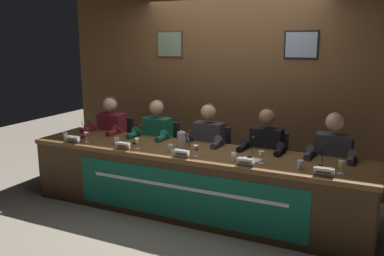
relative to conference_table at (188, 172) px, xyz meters
The scene contains 35 objects.
ground_plane 0.53m from the conference_table, 91.23° to the left, with size 12.00×12.00×0.00m, color gray.
wall_back_panelled 1.60m from the conference_table, 90.11° to the left, with size 5.16×0.14×2.60m.
conference_table is the anchor object (origin of this frame).
chair_far_left 1.64m from the conference_table, 153.72° to the left, with size 0.44×0.44×0.88m.
panelist_far_left 1.57m from the conference_table, 160.28° to the left, with size 0.51×0.48×1.21m.
nameplate_far_left 1.49m from the conference_table, behind, with size 0.19×0.06×0.08m.
juice_glass_far_left 1.35m from the conference_table, behind, with size 0.06×0.06×0.12m.
water_cup_far_left 1.68m from the conference_table, behind, with size 0.06×0.06×0.08m.
microphone_far_left 1.54m from the conference_table, behind, with size 0.06×0.17×0.22m.
chair_left 1.04m from the conference_table, 135.41° to the left, with size 0.44×0.44×0.88m.
panelist_left 0.92m from the conference_table, 144.40° to the left, with size 0.51×0.48×1.21m.
nameplate_left 0.80m from the conference_table, 164.96° to the right, with size 0.18×0.06×0.08m.
juice_glass_left 0.67m from the conference_table, 169.02° to the right, with size 0.06×0.06×0.12m.
water_cup_left 0.94m from the conference_table, behind, with size 0.06×0.06×0.08m.
microphone_left 0.79m from the conference_table, behind, with size 0.06×0.17×0.22m.
chair_center 0.73m from the conference_table, 90.21° to the left, with size 0.44×0.44×0.88m.
panelist_center 0.55m from the conference_table, 90.28° to the left, with size 0.51×0.48×1.21m.
nameplate_center 0.34m from the conference_table, 82.78° to the right, with size 0.17×0.06×0.08m.
juice_glass_center 0.36m from the conference_table, 34.95° to the right, with size 0.06×0.06×0.12m.
water_cup_center 0.32m from the conference_table, 156.90° to the right, with size 0.06×0.06×0.08m.
microphone_center 0.31m from the conference_table, 124.32° to the left, with size 0.06×0.17×0.22m.
chair_right 1.03m from the conference_table, 44.80° to the left, with size 0.44×0.44×0.88m.
panelist_right 0.92m from the conference_table, 35.79° to the left, with size 0.51×0.48×1.21m.
nameplate_right 0.81m from the conference_table, 15.46° to the right, with size 0.17×0.06×0.08m.
juice_glass_right 0.91m from the conference_table, ahead, with size 0.06×0.06×0.12m.
water_cup_right 0.64m from the conference_table, ahead, with size 0.06×0.06×0.08m.
microphone_right 0.76m from the conference_table, ahead, with size 0.06×0.17×0.22m.
chair_far_right 1.63m from the conference_table, 26.36° to the left, with size 0.44×0.44×0.88m.
panelist_far_right 1.56m from the conference_table, 19.79° to the left, with size 0.51×0.48×1.21m.
nameplate_far_right 1.51m from the conference_table, ahead, with size 0.18×0.06×0.08m.
juice_glass_far_right 1.64m from the conference_table, ahead, with size 0.06×0.06×0.12m.
water_cup_far_right 1.27m from the conference_table, ahead, with size 0.06×0.06×0.08m.
microphone_far_right 1.45m from the conference_table, ahead, with size 0.06×0.17×0.22m.
water_pitcher_central 0.37m from the conference_table, 137.14° to the left, with size 0.15×0.10×0.21m.
document_stack_right 0.76m from the conference_table, ahead, with size 0.24×0.19×0.01m.
Camera 1 is at (1.91, -4.02, 1.96)m, focal length 37.99 mm.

